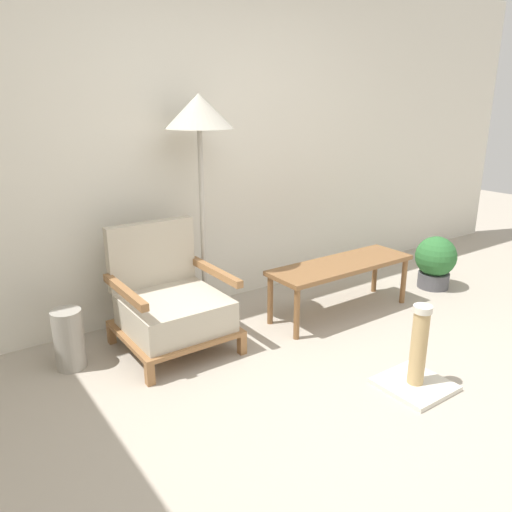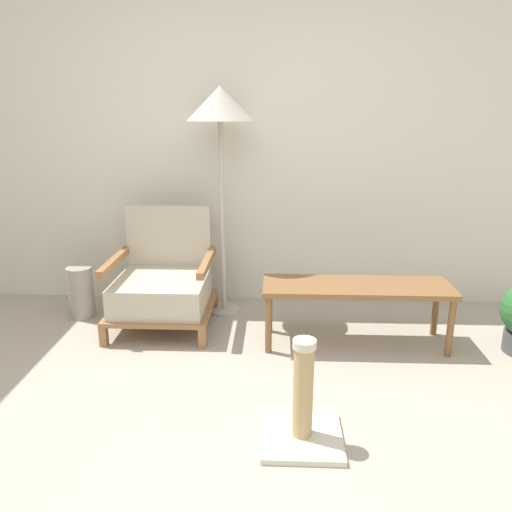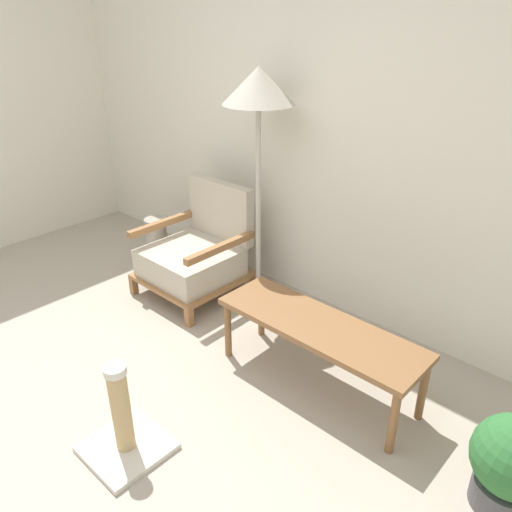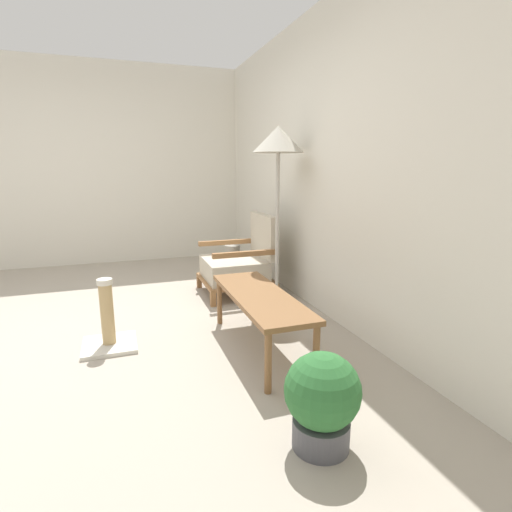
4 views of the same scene
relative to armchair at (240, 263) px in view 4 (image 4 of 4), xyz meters
The scene contains 9 objects.
ground_plane 1.68m from the armchair, 69.82° to the right, with size 14.00×14.00×0.00m, color #A89E8E.
wall_back 1.31m from the armchair, 45.51° to the left, with size 8.00×0.06×2.70m.
wall_left 2.48m from the armchair, 152.39° to the right, with size 0.06×8.00×2.70m.
armchair is the anchor object (origin of this frame).
floor_lamp 1.28m from the armchair, 31.90° to the left, with size 0.48×0.48×1.69m.
coffee_table 1.38m from the armchair, 10.92° to the right, with size 1.24×0.40×0.42m.
vase 0.68m from the armchair, behind, with size 0.19×0.19×0.39m, color #9E998E.
potted_plant 2.49m from the armchair, ahead, with size 0.37×0.37×0.48m.
scratching_post 1.64m from the armchair, 54.08° to the right, with size 0.39×0.39×0.53m.
Camera 4 is at (3.38, 0.34, 1.32)m, focal length 28.00 mm.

